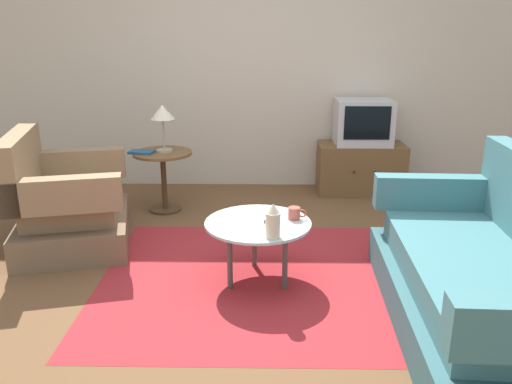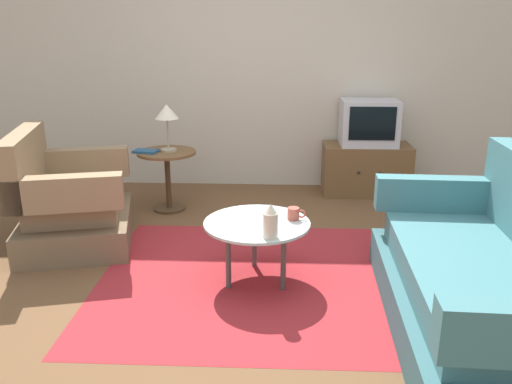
% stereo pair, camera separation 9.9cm
% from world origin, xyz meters
% --- Properties ---
extents(ground_plane, '(16.00, 16.00, 0.00)m').
position_xyz_m(ground_plane, '(0.00, 0.00, 0.00)').
color(ground_plane, brown).
extents(back_wall, '(9.00, 0.12, 2.70)m').
position_xyz_m(back_wall, '(0.00, 2.28, 1.35)').
color(back_wall, '#BCB29E').
rests_on(back_wall, ground).
extents(area_rug, '(2.15, 1.93, 0.00)m').
position_xyz_m(area_rug, '(0.05, -0.03, 0.00)').
color(area_rug, maroon).
rests_on(area_rug, ground).
extents(armchair, '(1.02, 1.16, 0.91)m').
position_xyz_m(armchair, '(-1.46, 0.55, 0.32)').
color(armchair, brown).
rests_on(armchair, ground).
extents(couch, '(0.96, 1.91, 0.94)m').
position_xyz_m(couch, '(1.34, -0.60, 0.30)').
color(couch, '#325C60').
rests_on(couch, ground).
extents(coffee_table, '(0.71, 0.71, 0.42)m').
position_xyz_m(coffee_table, '(0.05, -0.03, 0.38)').
color(coffee_table, '#B2C6C1').
rests_on(coffee_table, ground).
extents(side_table, '(0.54, 0.54, 0.56)m').
position_xyz_m(side_table, '(-0.84, 1.37, 0.41)').
color(side_table, brown).
rests_on(side_table, ground).
extents(tv_stand, '(0.87, 0.46, 0.51)m').
position_xyz_m(tv_stand, '(1.09, 1.96, 0.26)').
color(tv_stand, brown).
rests_on(tv_stand, ground).
extents(television, '(0.56, 0.43, 0.45)m').
position_xyz_m(television, '(1.09, 1.97, 0.74)').
color(television, '#B7B7BC').
rests_on(television, tv_stand).
extents(table_lamp, '(0.22, 0.22, 0.43)m').
position_xyz_m(table_lamp, '(-0.82, 1.38, 0.90)').
color(table_lamp, '#9E937A').
rests_on(table_lamp, side_table).
extents(vase, '(0.09, 0.09, 0.22)m').
position_xyz_m(vase, '(0.15, -0.29, 0.53)').
color(vase, beige).
rests_on(vase, coffee_table).
extents(mug, '(0.12, 0.08, 0.08)m').
position_xyz_m(mug, '(0.30, 0.03, 0.46)').
color(mug, '#B74C3D').
rests_on(mug, coffee_table).
extents(tv_remote_dark, '(0.10, 0.15, 0.02)m').
position_xyz_m(tv_remote_dark, '(0.14, -0.10, 0.43)').
color(tv_remote_dark, black).
rests_on(tv_remote_dark, coffee_table).
extents(book, '(0.23, 0.16, 0.02)m').
position_xyz_m(book, '(-1.02, 1.31, 0.58)').
color(book, navy).
rests_on(book, side_table).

